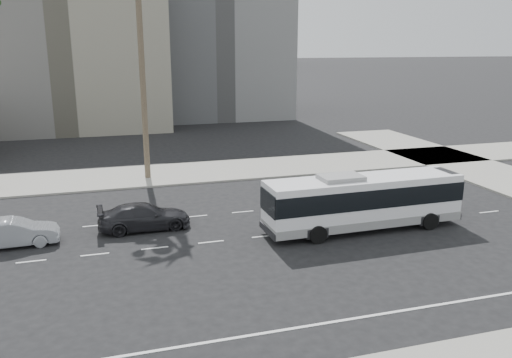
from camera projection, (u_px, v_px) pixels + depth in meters
name	position (u px, v px, depth m)	size (l,w,h in m)	color
ground	(264.00, 236.00, 28.78)	(700.00, 700.00, 0.00)	black
sidewalk_north	(208.00, 171.00, 43.13)	(120.00, 7.00, 0.15)	gray
midrise_beige_west	(65.00, 55.00, 64.88)	(24.00, 18.00, 18.00)	slate
midrise_gray_center	(209.00, 25.00, 75.91)	(20.00, 20.00, 26.00)	#545556
highrise_far	(243.00, 6.00, 281.63)	(22.00, 22.00, 60.00)	slate
city_bus	(363.00, 200.00, 29.51)	(11.57, 2.83, 3.31)	white
car_a	(144.00, 216.00, 29.76)	(5.20, 2.11, 1.51)	#252529
car_b	(14.00, 233.00, 27.26)	(4.47, 1.56, 1.47)	gray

